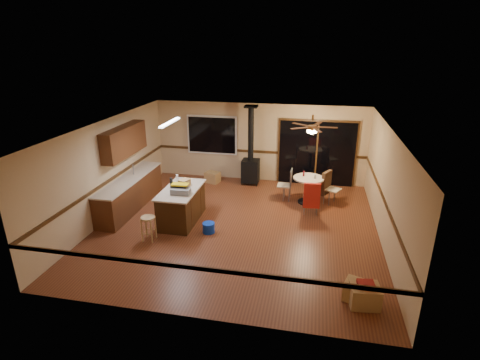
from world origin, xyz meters
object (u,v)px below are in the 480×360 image
(bar_stool, at_px, (149,229))
(chair_near, at_px, (312,195))
(kitchen_island, at_px, (182,205))
(box_corner_b, at_px, (357,291))
(box_under_window, at_px, (212,177))
(toolbox_grey, at_px, (181,191))
(blue_bucket, at_px, (209,228))
(box_corner_a, at_px, (364,295))
(wood_stove, at_px, (251,163))
(chair_left, at_px, (288,181))
(toolbox_black, at_px, (180,189))
(chair_right, at_px, (327,183))
(dining_table, at_px, (308,186))

(bar_stool, relative_size, chair_near, 0.87)
(kitchen_island, bearing_deg, box_corner_b, -29.92)
(box_under_window, bearing_deg, toolbox_grey, -88.47)
(blue_bucket, height_order, box_corner_a, box_corner_a)
(kitchen_island, relative_size, wood_stove, 0.67)
(box_under_window, xyz_separation_m, box_corner_b, (4.21, -5.36, 0.00))
(toolbox_grey, bearing_deg, chair_left, 42.19)
(wood_stove, distance_m, box_corner_a, 6.42)
(chair_left, height_order, chair_near, same)
(toolbox_black, xyz_separation_m, box_corner_b, (4.18, -2.24, -0.82))
(box_corner_b, bearing_deg, toolbox_black, 151.85)
(wood_stove, distance_m, toolbox_grey, 3.57)
(toolbox_grey, relative_size, box_corner_b, 1.05)
(kitchen_island, xyz_separation_m, bar_stool, (-0.42, -1.14, -0.15))
(toolbox_grey, bearing_deg, box_under_window, 91.53)
(box_under_window, bearing_deg, chair_right, -13.96)
(bar_stool, bearing_deg, chair_right, 36.89)
(kitchen_island, distance_m, dining_table, 3.71)
(chair_left, bearing_deg, dining_table, -9.29)
(wood_stove, xyz_separation_m, box_corner_a, (3.06, -5.62, -0.53))
(bar_stool, relative_size, box_corner_b, 1.35)
(chair_left, xyz_separation_m, box_corner_b, (1.63, -4.40, -0.41))
(blue_bucket, bearing_deg, kitchen_island, 150.34)
(box_corner_b, bearing_deg, chair_right, 96.35)
(toolbox_black, xyz_separation_m, box_corner_a, (4.29, -2.36, -0.80))
(kitchen_island, bearing_deg, box_under_window, 89.42)
(blue_bucket, relative_size, box_corner_a, 0.59)
(blue_bucket, relative_size, chair_left, 0.59)
(toolbox_black, xyz_separation_m, chair_left, (2.55, 2.16, -0.41))
(bar_stool, bearing_deg, chair_left, 45.50)
(kitchen_island, height_order, wood_stove, wood_stove)
(kitchen_island, bearing_deg, chair_near, 16.33)
(toolbox_grey, bearing_deg, wood_stove, 70.61)
(chair_right, relative_size, box_corner_a, 1.35)
(box_corner_b, bearing_deg, dining_table, 103.50)
(toolbox_black, bearing_deg, blue_bucket, -19.66)
(box_corner_b, bearing_deg, toolbox_grey, 152.71)
(blue_bucket, height_order, chair_left, chair_left)
(blue_bucket, relative_size, chair_near, 0.44)
(blue_bucket, xyz_separation_m, chair_near, (2.46, 1.47, 0.47))
(chair_left, bearing_deg, kitchen_island, -143.26)
(bar_stool, xyz_separation_m, box_under_window, (0.45, 4.06, -0.12))
(wood_stove, distance_m, toolbox_black, 3.49)
(blue_bucket, bearing_deg, chair_right, 40.71)
(bar_stool, xyz_separation_m, blue_bucket, (1.29, 0.65, -0.18))
(kitchen_island, height_order, chair_right, chair_right)
(chair_left, distance_m, chair_near, 1.21)
(bar_stool, bearing_deg, chair_near, 29.41)
(bar_stool, height_order, chair_left, chair_left)
(chair_near, bearing_deg, bar_stool, -150.59)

